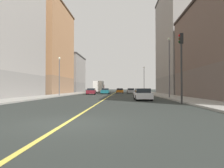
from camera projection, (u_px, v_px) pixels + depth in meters
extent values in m
plane|color=#2A2F2C|center=(66.00, 123.00, 8.20)|extent=(400.00, 400.00, 0.00)
cube|color=#9E9B93|center=(150.00, 93.00, 56.64)|extent=(3.68, 168.00, 0.15)
cube|color=#9E9B93|center=(80.00, 93.00, 57.61)|extent=(3.68, 168.00, 0.15)
cube|color=#E5D14C|center=(114.00, 93.00, 57.12)|extent=(0.16, 154.00, 0.01)
cube|color=slate|center=(188.00, 86.00, 47.67)|extent=(11.34, 20.33, 3.88)
cube|color=gray|center=(187.00, 34.00, 47.90)|extent=(11.34, 20.33, 19.82)
cube|color=#8F6B4F|center=(41.00, 85.00, 49.78)|extent=(11.34, 18.19, 3.97)
cube|color=#A8754C|center=(42.00, 42.00, 49.98)|extent=(11.34, 18.19, 16.72)
cube|color=#4B3422|center=(42.00, 7.00, 50.14)|extent=(11.64, 18.49, 0.40)
cube|color=slate|center=(64.00, 87.00, 69.44)|extent=(11.34, 15.45, 3.21)
cube|color=gray|center=(64.00, 70.00, 69.55)|extent=(11.34, 15.45, 8.49)
cube|color=#3B3937|center=(65.00, 57.00, 69.64)|extent=(11.64, 15.75, 0.40)
cylinder|color=#2D2D2D|center=(181.00, 74.00, 18.21)|extent=(0.16, 0.16, 5.28)
cube|color=black|center=(181.00, 39.00, 18.27)|extent=(0.28, 0.32, 0.90)
sphere|color=red|center=(179.00, 35.00, 18.28)|extent=(0.20, 0.20, 0.20)
sphere|color=#352204|center=(179.00, 39.00, 18.28)|extent=(0.20, 0.20, 0.20)
sphere|color=black|center=(179.00, 42.00, 18.27)|extent=(0.20, 0.20, 0.20)
cylinder|color=#4C4C51|center=(169.00, 69.00, 27.44)|extent=(0.14, 0.14, 7.55)
sphere|color=#EAEACC|center=(169.00, 39.00, 27.51)|extent=(0.36, 0.36, 0.36)
cylinder|color=#4C4C51|center=(59.00, 77.00, 35.01)|extent=(0.14, 0.14, 6.10)
sphere|color=#EAEACC|center=(59.00, 58.00, 35.08)|extent=(0.36, 0.36, 0.36)
cylinder|color=#4C4C51|center=(144.00, 80.00, 59.68)|extent=(0.14, 0.14, 7.02)
sphere|color=#EAEACC|center=(144.00, 67.00, 59.75)|extent=(0.36, 0.36, 0.36)
cube|color=orange|center=(120.00, 91.00, 56.59)|extent=(1.98, 3.99, 0.62)
cube|color=black|center=(120.00, 89.00, 56.50)|extent=(1.70, 2.00, 0.46)
cylinder|color=black|center=(117.00, 92.00, 57.82)|extent=(0.24, 0.65, 0.64)
cylinder|color=black|center=(123.00, 92.00, 57.79)|extent=(0.24, 0.65, 0.64)
cylinder|color=black|center=(117.00, 92.00, 55.38)|extent=(0.24, 0.65, 0.64)
cylinder|color=black|center=(123.00, 92.00, 55.35)|extent=(0.24, 0.65, 0.64)
cube|color=white|center=(143.00, 96.00, 23.90)|extent=(1.87, 4.49, 0.62)
cube|color=black|center=(143.00, 91.00, 23.91)|extent=(1.61, 2.27, 0.50)
cylinder|color=black|center=(135.00, 97.00, 25.30)|extent=(0.23, 0.64, 0.64)
cylinder|color=black|center=(148.00, 97.00, 25.25)|extent=(0.23, 0.64, 0.64)
cylinder|color=black|center=(137.00, 98.00, 22.54)|extent=(0.23, 0.64, 0.64)
cylinder|color=black|center=(152.00, 98.00, 22.49)|extent=(0.23, 0.64, 0.64)
cube|color=silver|center=(131.00, 91.00, 54.74)|extent=(1.95, 4.49, 0.64)
cube|color=black|center=(131.00, 89.00, 54.70)|extent=(1.67, 1.97, 0.45)
cylinder|color=black|center=(127.00, 92.00, 56.14)|extent=(0.23, 0.64, 0.64)
cylinder|color=black|center=(134.00, 92.00, 56.09)|extent=(0.23, 0.64, 0.64)
cylinder|color=black|center=(128.00, 92.00, 53.38)|extent=(0.23, 0.64, 0.64)
cylinder|color=black|center=(134.00, 92.00, 53.33)|extent=(0.23, 0.64, 0.64)
cube|color=#196670|center=(105.00, 92.00, 48.71)|extent=(1.88, 4.57, 0.68)
cube|color=black|center=(105.00, 89.00, 48.68)|extent=(1.62, 2.06, 0.41)
cylinder|color=black|center=(103.00, 92.00, 50.17)|extent=(0.23, 0.64, 0.64)
cylinder|color=black|center=(109.00, 92.00, 50.06)|extent=(0.23, 0.64, 0.64)
cylinder|color=black|center=(101.00, 93.00, 47.36)|extent=(0.23, 0.64, 0.64)
cylinder|color=black|center=(108.00, 93.00, 47.25)|extent=(0.23, 0.64, 0.64)
cube|color=maroon|center=(91.00, 92.00, 44.58)|extent=(1.96, 4.15, 0.68)
cube|color=black|center=(91.00, 89.00, 44.59)|extent=(1.64, 1.81, 0.42)
cylinder|color=black|center=(88.00, 93.00, 45.85)|extent=(0.25, 0.65, 0.64)
cylinder|color=black|center=(96.00, 93.00, 45.84)|extent=(0.25, 0.65, 0.64)
cylinder|color=black|center=(87.00, 93.00, 43.32)|extent=(0.25, 0.65, 0.64)
cylinder|color=black|center=(95.00, 93.00, 43.31)|extent=(0.25, 0.65, 0.64)
cube|color=maroon|center=(100.00, 88.00, 59.97)|extent=(2.42, 1.90, 2.01)
cube|color=silver|center=(98.00, 86.00, 56.38)|extent=(2.42, 4.48, 2.77)
cylinder|color=black|center=(96.00, 91.00, 59.67)|extent=(0.30, 0.90, 0.90)
cylinder|color=black|center=(104.00, 91.00, 59.55)|extent=(0.30, 0.90, 0.90)
cylinder|color=black|center=(94.00, 92.00, 55.47)|extent=(0.30, 0.90, 0.90)
cylinder|color=black|center=(102.00, 92.00, 55.35)|extent=(0.30, 0.90, 0.90)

